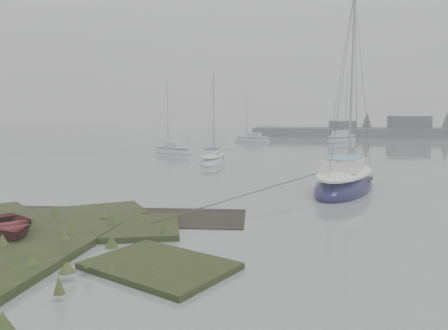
% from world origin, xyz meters
% --- Properties ---
extents(ground, '(160.00, 160.00, 0.00)m').
position_xyz_m(ground, '(0.00, 30.00, 0.00)').
color(ground, slate).
rests_on(ground, ground).
extents(sailboat_main, '(4.55, 8.08, 10.84)m').
position_xyz_m(sailboat_main, '(6.11, 11.98, 0.34)').
color(sailboat_main, '#111137').
rests_on(sailboat_main, ground).
extents(sailboat_white, '(2.07, 5.39, 7.46)m').
position_xyz_m(sailboat_white, '(-2.88, 22.05, 0.23)').
color(sailboat_white, silver).
rests_on(sailboat_white, ground).
extents(sailboat_far_a, '(5.27, 4.29, 7.33)m').
position_xyz_m(sailboat_far_a, '(-8.29, 29.35, 0.23)').
color(sailboat_far_a, silver).
rests_on(sailboat_far_a, ground).
extents(sailboat_far_b, '(5.56, 7.04, 9.71)m').
position_xyz_m(sailboat_far_b, '(8.94, 48.22, 0.30)').
color(sailboat_far_b, '#AEB2B8').
rests_on(sailboat_far_b, ground).
extents(sailboat_far_c, '(5.57, 3.52, 7.48)m').
position_xyz_m(sailboat_far_c, '(-2.79, 47.46, 0.23)').
color(sailboat_far_c, '#ADB3B6').
rests_on(sailboat_far_c, ground).
extents(dinghy, '(3.33, 3.30, 0.57)m').
position_xyz_m(dinghy, '(-4.88, 1.00, 0.50)').
color(dinghy, maroon).
rests_on(dinghy, marsh_bank).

